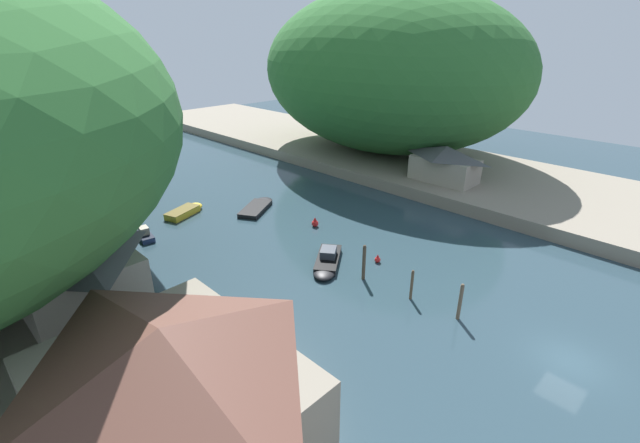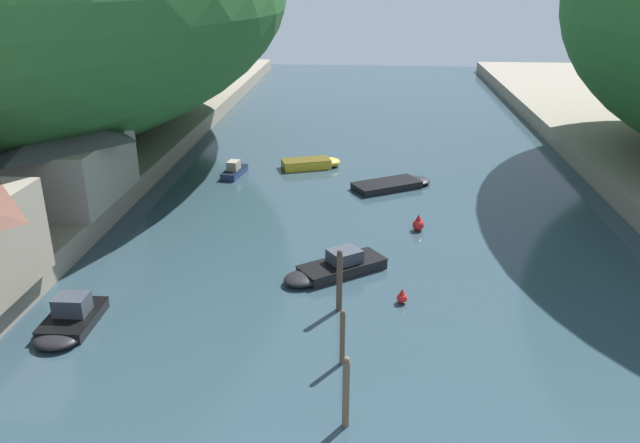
{
  "view_description": "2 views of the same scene",
  "coord_description": "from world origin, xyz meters",
  "px_view_note": "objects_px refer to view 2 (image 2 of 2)",
  "views": [
    {
      "loc": [
        -25.19,
        -3.43,
        18.51
      ],
      "look_at": [
        0.93,
        22.44,
        1.98
      ],
      "focal_mm": 24.0,
      "sensor_mm": 36.0,
      "label": 1
    },
    {
      "loc": [
        -0.46,
        -10.73,
        15.01
      ],
      "look_at": [
        -2.72,
        18.15,
        3.2
      ],
      "focal_mm": 35.0,
      "sensor_mm": 36.0,
      "label": 2
    }
  ],
  "objects_px": {
    "person_on_quay": "(58,203)",
    "boat_red_skiff": "(236,170)",
    "boat_far_upstream": "(395,184)",
    "channel_buoy_far": "(402,297)",
    "boat_mid_channel": "(313,163)",
    "boat_cabin_cruiser": "(333,268)",
    "channel_buoy_near": "(418,224)",
    "boathouse_shed": "(60,155)",
    "boat_near_quay": "(69,321)"
  },
  "relations": [
    {
      "from": "channel_buoy_near",
      "to": "boat_cabin_cruiser",
      "type": "bearing_deg",
      "value": -127.22
    },
    {
      "from": "boathouse_shed",
      "to": "boat_red_skiff",
      "type": "distance_m",
      "value": 14.02
    },
    {
      "from": "boathouse_shed",
      "to": "boat_near_quay",
      "type": "distance_m",
      "value": 14.43
    },
    {
      "from": "channel_buoy_far",
      "to": "boat_far_upstream",
      "type": "bearing_deg",
      "value": 89.1
    },
    {
      "from": "boat_near_quay",
      "to": "boat_red_skiff",
      "type": "xyz_separation_m",
      "value": [
        2.86,
        22.88,
        -0.05
      ]
    },
    {
      "from": "boat_near_quay",
      "to": "boat_far_upstream",
      "type": "height_order",
      "value": "boat_near_quay"
    },
    {
      "from": "channel_buoy_near",
      "to": "channel_buoy_far",
      "type": "relative_size",
      "value": 1.36
    },
    {
      "from": "boat_far_upstream",
      "to": "person_on_quay",
      "type": "height_order",
      "value": "person_on_quay"
    },
    {
      "from": "boat_far_upstream",
      "to": "boat_red_skiff",
      "type": "bearing_deg",
      "value": -130.12
    },
    {
      "from": "boat_mid_channel",
      "to": "channel_buoy_near",
      "type": "height_order",
      "value": "channel_buoy_near"
    },
    {
      "from": "boat_mid_channel",
      "to": "person_on_quay",
      "type": "height_order",
      "value": "person_on_quay"
    },
    {
      "from": "channel_buoy_far",
      "to": "boat_cabin_cruiser",
      "type": "bearing_deg",
      "value": 141.8
    },
    {
      "from": "boat_far_upstream",
      "to": "channel_buoy_near",
      "type": "relative_size",
      "value": 6.03
    },
    {
      "from": "boat_far_upstream",
      "to": "channel_buoy_far",
      "type": "relative_size",
      "value": 8.22
    },
    {
      "from": "boat_near_quay",
      "to": "channel_buoy_near",
      "type": "distance_m",
      "value": 20.63
    },
    {
      "from": "person_on_quay",
      "to": "boat_red_skiff",
      "type": "bearing_deg",
      "value": -41.52
    },
    {
      "from": "boat_far_upstream",
      "to": "person_on_quay",
      "type": "xyz_separation_m",
      "value": [
        -19.86,
        -11.39,
        2.19
      ]
    },
    {
      "from": "person_on_quay",
      "to": "channel_buoy_far",
      "type": "bearing_deg",
      "value": -119.09
    },
    {
      "from": "person_on_quay",
      "to": "channel_buoy_near",
      "type": "bearing_deg",
      "value": -93.57
    },
    {
      "from": "channel_buoy_far",
      "to": "person_on_quay",
      "type": "relative_size",
      "value": 0.46
    },
    {
      "from": "boat_mid_channel",
      "to": "person_on_quay",
      "type": "relative_size",
      "value": 3.0
    },
    {
      "from": "boathouse_shed",
      "to": "channel_buoy_far",
      "type": "distance_m",
      "value": 23.02
    },
    {
      "from": "boathouse_shed",
      "to": "person_on_quay",
      "type": "bearing_deg",
      "value": -70.38
    },
    {
      "from": "boat_far_upstream",
      "to": "channel_buoy_far",
      "type": "height_order",
      "value": "channel_buoy_far"
    },
    {
      "from": "boathouse_shed",
      "to": "channel_buoy_far",
      "type": "bearing_deg",
      "value": -23.7
    },
    {
      "from": "boathouse_shed",
      "to": "boat_mid_channel",
      "type": "height_order",
      "value": "boathouse_shed"
    },
    {
      "from": "boat_mid_channel",
      "to": "channel_buoy_far",
      "type": "distance_m",
      "value": 22.49
    },
    {
      "from": "boat_cabin_cruiser",
      "to": "boat_mid_channel",
      "type": "bearing_deg",
      "value": -27.71
    },
    {
      "from": "boat_cabin_cruiser",
      "to": "channel_buoy_far",
      "type": "relative_size",
      "value": 7.42
    },
    {
      "from": "channel_buoy_near",
      "to": "boat_near_quay",
      "type": "bearing_deg",
      "value": -142.27
    },
    {
      "from": "boat_red_skiff",
      "to": "boat_cabin_cruiser",
      "type": "bearing_deg",
      "value": -53.6
    },
    {
      "from": "boat_mid_channel",
      "to": "boat_far_upstream",
      "type": "relative_size",
      "value": 0.8
    },
    {
      "from": "boat_red_skiff",
      "to": "person_on_quay",
      "type": "height_order",
      "value": "person_on_quay"
    },
    {
      "from": "boat_cabin_cruiser",
      "to": "person_on_quay",
      "type": "height_order",
      "value": "person_on_quay"
    },
    {
      "from": "boat_mid_channel",
      "to": "channel_buoy_near",
      "type": "relative_size",
      "value": 4.8
    },
    {
      "from": "boathouse_shed",
      "to": "boat_red_skiff",
      "type": "bearing_deg",
      "value": 49.79
    },
    {
      "from": "boat_far_upstream",
      "to": "channel_buoy_near",
      "type": "height_order",
      "value": "channel_buoy_near"
    },
    {
      "from": "person_on_quay",
      "to": "boathouse_shed",
      "type": "bearing_deg",
      "value": 7.14
    },
    {
      "from": "boat_far_upstream",
      "to": "boat_mid_channel",
      "type": "bearing_deg",
      "value": -154.33
    },
    {
      "from": "boat_near_quay",
      "to": "channel_buoy_far",
      "type": "distance_m",
      "value": 15.33
    },
    {
      "from": "boat_red_skiff",
      "to": "boat_far_upstream",
      "type": "height_order",
      "value": "boat_red_skiff"
    },
    {
      "from": "boathouse_shed",
      "to": "boat_far_upstream",
      "type": "height_order",
      "value": "boathouse_shed"
    },
    {
      "from": "boat_red_skiff",
      "to": "channel_buoy_near",
      "type": "xyz_separation_m",
      "value": [
        13.46,
        -10.26,
        0.04
      ]
    },
    {
      "from": "boat_far_upstream",
      "to": "person_on_quay",
      "type": "bearing_deg",
      "value": -90.38
    },
    {
      "from": "boat_mid_channel",
      "to": "person_on_quay",
      "type": "bearing_deg",
      "value": -59.57
    },
    {
      "from": "boat_mid_channel",
      "to": "boat_far_upstream",
      "type": "distance_m",
      "value": 7.82
    },
    {
      "from": "boat_mid_channel",
      "to": "channel_buoy_near",
      "type": "xyz_separation_m",
      "value": [
        7.58,
        -12.48,
        0.06
      ]
    },
    {
      "from": "person_on_quay",
      "to": "boat_mid_channel",
      "type": "bearing_deg",
      "value": -52.81
    },
    {
      "from": "channel_buoy_near",
      "to": "channel_buoy_far",
      "type": "distance_m",
      "value": 9.24
    },
    {
      "from": "channel_buoy_far",
      "to": "channel_buoy_near",
      "type": "bearing_deg",
      "value": 81.38
    }
  ]
}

